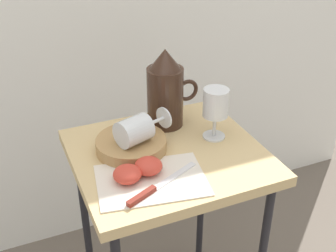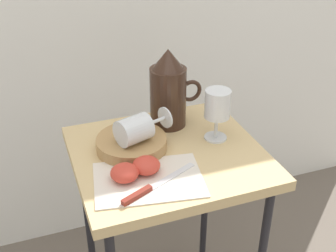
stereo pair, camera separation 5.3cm
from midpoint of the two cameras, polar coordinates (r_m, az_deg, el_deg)
table at (r=1.22m, az=-1.26°, el=-6.41°), size 0.50×0.46×0.69m
linen_napkin at (r=1.07m, az=-3.65°, el=-7.12°), size 0.29×0.23×0.00m
basket_tray at (r=1.18m, az=-6.13°, el=-2.46°), size 0.19×0.19×0.03m
pitcher at (r=1.26m, az=-1.54°, el=4.06°), size 0.16×0.11×0.24m
wine_glass_upright at (r=1.20m, az=4.99°, el=2.65°), size 0.07×0.07×0.15m
wine_glass_tipped_near at (r=1.14m, az=-5.64°, el=-0.55°), size 0.16×0.11×0.07m
apple_half_left at (r=1.06m, az=-6.79°, el=-6.30°), size 0.07×0.07×0.04m
apple_half_right at (r=1.08m, az=-4.00°, el=-5.27°), size 0.07×0.07×0.04m
knife at (r=1.03m, az=-3.47°, el=-8.28°), size 0.22×0.11×0.01m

